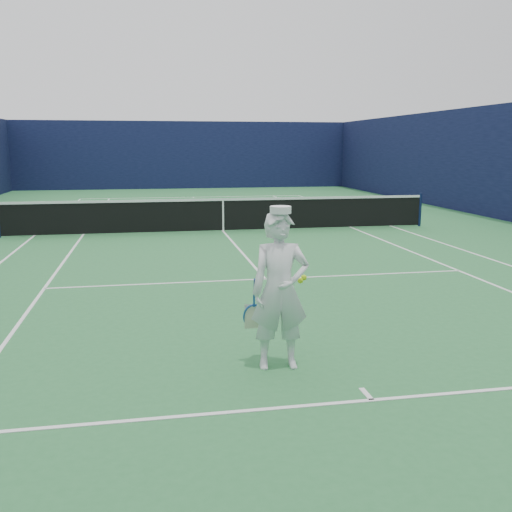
{
  "coord_description": "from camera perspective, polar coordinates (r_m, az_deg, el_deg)",
  "views": [
    {
      "loc": [
        -2.17,
        -17.02,
        2.57
      ],
      "look_at": [
        -0.73,
        -9.31,
        1.04
      ],
      "focal_mm": 40.0,
      "sensor_mm": 36.0,
      "label": 1
    }
  ],
  "objects": [
    {
      "name": "windscreen_fence",
      "position": [
        17.16,
        -3.37,
        9.08
      ],
      "size": [
        20.12,
        36.12,
        4.0
      ],
      "color": "#0E1336",
      "rests_on": "ground"
    },
    {
      "name": "tennis_net",
      "position": [
        17.27,
        -3.31,
        4.28
      ],
      "size": [
        12.88,
        0.09,
        1.07
      ],
      "color": "#141E4C",
      "rests_on": "ground"
    },
    {
      "name": "ground",
      "position": [
        17.35,
        -3.29,
        2.46
      ],
      "size": [
        80.0,
        80.0,
        0.0
      ],
      "primitive_type": "plane",
      "color": "#2A6F39",
      "rests_on": "ground"
    },
    {
      "name": "court_markings",
      "position": [
        17.35,
        -3.29,
        2.48
      ],
      "size": [
        11.03,
        23.83,
        0.01
      ],
      "color": "white",
      "rests_on": "ground"
    },
    {
      "name": "tennis_player",
      "position": [
        6.58,
        2.39,
        -3.45
      ],
      "size": [
        0.77,
        0.51,
        1.9
      ],
      "rotation": [
        0.0,
        0.0,
        -0.06
      ],
      "color": "white",
      "rests_on": "ground"
    }
  ]
}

